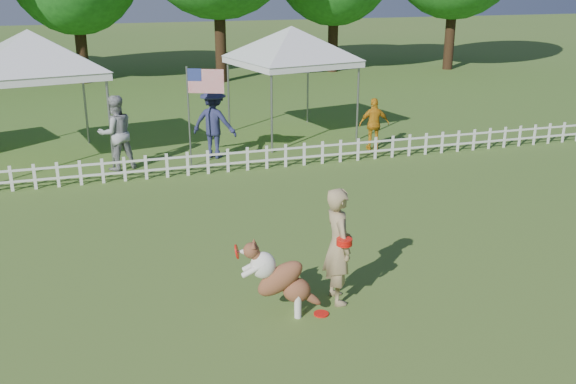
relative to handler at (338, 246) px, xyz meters
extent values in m
plane|color=#386D22|center=(-0.41, -0.02, -0.89)|extent=(120.00, 120.00, 0.00)
imported|color=tan|center=(0.00, 0.00, 0.00)|extent=(0.46, 0.67, 1.79)
cylinder|color=red|center=(-0.38, -0.35, -0.88)|extent=(0.27, 0.27, 0.02)
imported|color=#9A9B9F|center=(-2.74, 8.06, 0.05)|extent=(1.06, 0.92, 1.88)
imported|color=navy|center=(-0.20, 8.43, 0.06)|extent=(1.41, 1.28, 1.90)
imported|color=orange|center=(4.21, 7.92, -0.17)|extent=(0.90, 0.49, 1.45)
camera|label=1|loc=(-3.29, -8.06, 3.79)|focal=40.00mm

